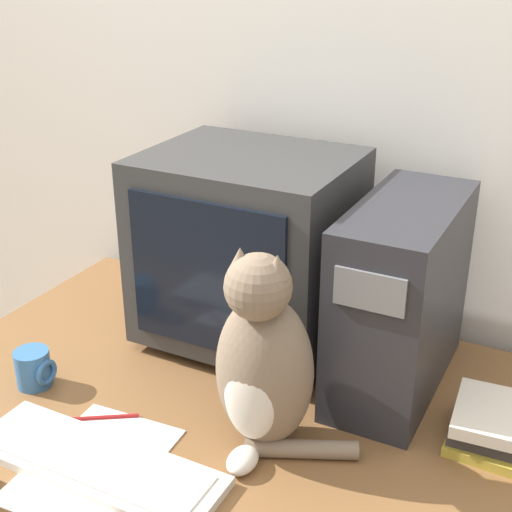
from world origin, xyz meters
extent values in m
cube|color=silver|center=(0.00, 0.90, 1.25)|extent=(7.00, 0.05, 2.50)
cube|color=#333333|center=(-0.07, 0.63, 0.78)|extent=(0.31, 0.22, 0.02)
cube|color=#333333|center=(-0.07, 0.63, 1.00)|extent=(0.44, 0.36, 0.41)
cube|color=black|center=(-0.07, 0.44, 1.00)|extent=(0.35, 0.01, 0.32)
cube|color=#28282D|center=(0.29, 0.61, 0.96)|extent=(0.18, 0.42, 0.40)
cube|color=slate|center=(0.29, 0.40, 1.07)|extent=(0.13, 0.01, 0.07)
cube|color=silver|center=(-0.09, 0.10, 0.78)|extent=(0.48, 0.15, 0.02)
cube|color=beige|center=(-0.09, 0.10, 0.79)|extent=(0.43, 0.12, 0.00)
ellipsoid|color=#7A6651|center=(0.13, 0.31, 0.92)|extent=(0.18, 0.16, 0.30)
ellipsoid|color=beige|center=(0.13, 0.25, 0.89)|extent=(0.10, 0.05, 0.16)
sphere|color=#7A6651|center=(0.13, 0.28, 1.10)|extent=(0.12, 0.12, 0.12)
cone|color=#7A6651|center=(0.10, 0.28, 1.14)|extent=(0.04, 0.04, 0.04)
cone|color=#7A6651|center=(0.17, 0.28, 1.14)|extent=(0.04, 0.04, 0.04)
ellipsoid|color=beige|center=(0.14, 0.22, 0.78)|extent=(0.05, 0.08, 0.04)
cylinder|color=#7A6651|center=(0.21, 0.30, 0.78)|extent=(0.20, 0.12, 0.03)
cube|color=gold|center=(0.51, 0.49, 0.78)|extent=(0.13, 0.16, 0.02)
cube|color=#383333|center=(0.51, 0.50, 0.80)|extent=(0.14, 0.16, 0.03)
cube|color=beige|center=(0.50, 0.49, 0.83)|extent=(0.14, 0.18, 0.02)
cylinder|color=maroon|center=(-0.18, 0.21, 0.77)|extent=(0.13, 0.09, 0.01)
cube|color=white|center=(-0.10, 0.11, 0.77)|extent=(0.23, 0.31, 0.00)
cylinder|color=#33669E|center=(-0.37, 0.25, 0.81)|extent=(0.07, 0.07, 0.08)
torus|color=#33669E|center=(-0.34, 0.25, 0.81)|extent=(0.01, 0.06, 0.06)
camera|label=1|loc=(0.61, -0.65, 1.63)|focal=50.00mm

